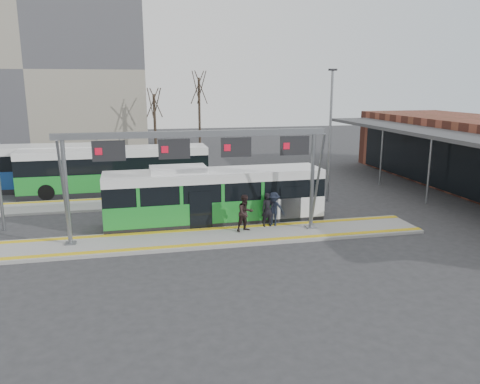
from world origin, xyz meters
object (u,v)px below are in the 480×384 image
Objects in this scene: passenger_c at (274,209)px; hero_bus at (214,197)px; gantry at (199,153)px; passenger_a at (268,210)px; passenger_b at (245,213)px.

hero_bus is at bearing 172.57° from passenger_c.
gantry reaches higher than passenger_c.
gantry is 4.98m from passenger_a.
gantry is 5.25m from passenger_c.
passenger_b is (-1.34, -0.58, 0.05)m from passenger_a.
passenger_c is at bearing 11.54° from gantry.
gantry is 1.10× the size of hero_bus.
passenger_b is 1.80m from passenger_c.
passenger_b is 1.06× the size of passenger_c.
gantry is at bearing -171.57° from passenger_a.
passenger_c is at bearing -30.00° from hero_bus.
gantry reaches higher than hero_bus.
hero_bus reaches higher than passenger_b.
hero_bus is 3.08m from passenger_a.
passenger_c is at bearing -1.41° from passenger_b.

